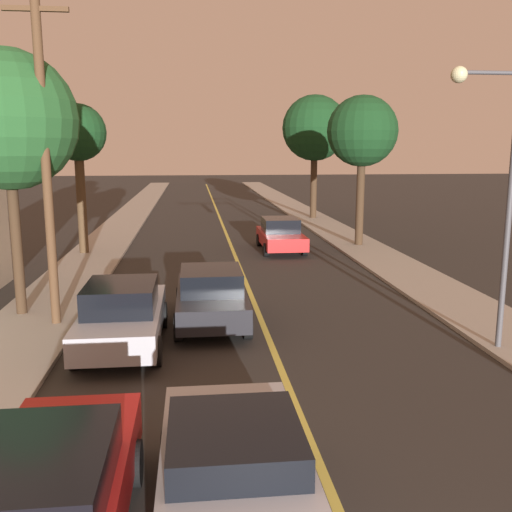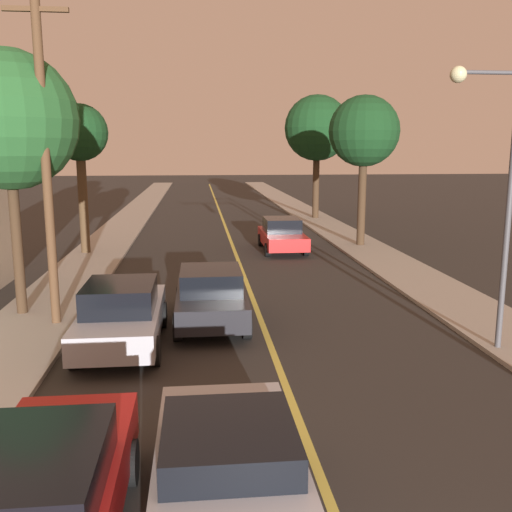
# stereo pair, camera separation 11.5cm
# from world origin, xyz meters

# --- Properties ---
(road_surface) EXTENTS (9.94, 80.00, 0.01)m
(road_surface) POSITION_xyz_m (0.00, 36.00, 0.01)
(road_surface) COLOR #2D2B28
(road_surface) RESTS_ON ground
(sidewalk_left) EXTENTS (2.50, 80.00, 0.12)m
(sidewalk_left) POSITION_xyz_m (-6.22, 36.00, 0.06)
(sidewalk_left) COLOR #9E998E
(sidewalk_left) RESTS_ON ground
(sidewalk_right) EXTENTS (2.50, 80.00, 0.12)m
(sidewalk_right) POSITION_xyz_m (6.22, 36.00, 0.06)
(sidewalk_right) COLOR #9E998E
(sidewalk_right) RESTS_ON ground
(car_near_lane_front) EXTENTS (1.96, 3.94, 1.47)m
(car_near_lane_front) POSITION_xyz_m (-1.39, 3.38, 0.78)
(car_near_lane_front) COLOR #A5A8B2
(car_near_lane_front) RESTS_ON ground
(car_near_lane_second) EXTENTS (1.96, 4.28, 1.58)m
(car_near_lane_second) POSITION_xyz_m (-1.39, 11.92, 0.81)
(car_near_lane_second) COLOR black
(car_near_lane_second) RESTS_ON ground
(car_outer_lane_front) EXTENTS (1.87, 4.75, 1.53)m
(car_outer_lane_front) POSITION_xyz_m (-3.58, 2.95, 0.78)
(car_outer_lane_front) COLOR red
(car_outer_lane_front) RESTS_ON ground
(car_outer_lane_second) EXTENTS (1.97, 4.52, 1.62)m
(car_outer_lane_second) POSITION_xyz_m (-3.58, 10.36, 0.82)
(car_outer_lane_second) COLOR #A5A8B2
(car_outer_lane_second) RESTS_ON ground
(car_far_oncoming) EXTENTS (1.95, 4.44, 1.53)m
(car_far_oncoming) POSITION_xyz_m (2.24, 23.05, 0.76)
(car_far_oncoming) COLOR red
(car_far_oncoming) RESTS_ON ground
(streetlamp_right) EXTENTS (1.65, 0.36, 6.40)m
(streetlamp_right) POSITION_xyz_m (4.92, 9.09, 4.27)
(streetlamp_right) COLOR #47474C
(streetlamp_right) RESTS_ON ground
(utility_pole_left) EXTENTS (1.60, 0.24, 8.59)m
(utility_pole_left) POSITION_xyz_m (-5.57, 12.17, 4.58)
(utility_pole_left) COLOR #513823
(utility_pole_left) RESTS_ON ground
(tree_left_near) EXTENTS (3.78, 3.78, 7.28)m
(tree_left_near) POSITION_xyz_m (-6.76, 13.23, 5.49)
(tree_left_near) COLOR #3D2B1C
(tree_left_near) RESTS_ON ground
(tree_left_far) EXTENTS (2.49, 2.49, 6.56)m
(tree_left_far) POSITION_xyz_m (-6.76, 22.91, 5.29)
(tree_left_far) COLOR #4C3823
(tree_left_far) RESTS_ON ground
(tree_right_near) EXTENTS (3.34, 3.34, 7.10)m
(tree_right_near) POSITION_xyz_m (6.19, 23.63, 5.50)
(tree_right_near) COLOR #3D2B1C
(tree_right_near) RESTS_ON ground
(tree_right_far) EXTENTS (4.30, 4.30, 8.10)m
(tree_right_far) POSITION_xyz_m (6.27, 34.69, 6.03)
(tree_right_far) COLOR #3D2B1C
(tree_right_far) RESTS_ON ground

